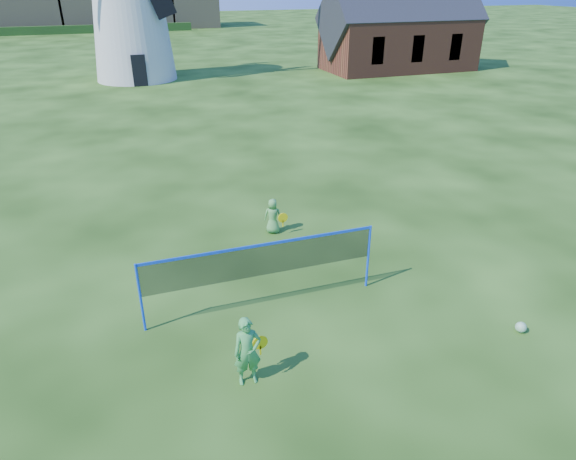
% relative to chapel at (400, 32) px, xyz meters
% --- Properties ---
extents(ground, '(220.00, 220.00, 0.00)m').
position_rel_chapel_xyz_m(ground, '(-18.52, -27.14, -2.77)').
color(ground, black).
rests_on(ground, ground).
extents(chapel, '(11.63, 5.64, 9.83)m').
position_rel_chapel_xyz_m(chapel, '(0.00, 0.00, 0.00)').
color(chapel, brown).
rests_on(chapel, ground).
extents(badminton_net, '(5.05, 0.05, 1.55)m').
position_rel_chapel_xyz_m(badminton_net, '(-19.08, -27.14, -1.63)').
color(badminton_net, blue).
rests_on(badminton_net, ground).
extents(player_girl, '(0.67, 0.36, 1.33)m').
position_rel_chapel_xyz_m(player_girl, '(-19.98, -29.25, -2.10)').
color(player_girl, green).
rests_on(player_girl, ground).
extents(player_boy, '(0.65, 0.48, 1.00)m').
position_rel_chapel_xyz_m(player_boy, '(-17.77, -23.79, -2.27)').
color(player_boy, '#519C4B').
rests_on(player_boy, ground).
extents(play_ball, '(0.22, 0.22, 0.22)m').
position_rel_chapel_xyz_m(play_ball, '(-14.42, -29.71, -2.66)').
color(play_ball, green).
rests_on(play_ball, ground).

